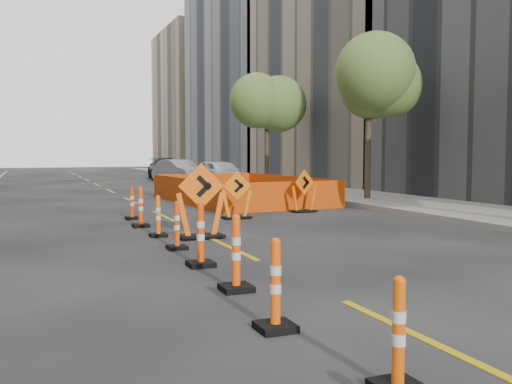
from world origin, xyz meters
name	(u,v)px	position (x,y,z in m)	size (l,w,h in m)	color
ground_plane	(326,293)	(0.00, 0.00, 0.00)	(140.00, 140.00, 0.00)	black
sidewalk_right	(380,200)	(9.00, 12.00, 0.07)	(4.00, 90.00, 0.15)	gray
bld_right_c	(382,71)	(17.00, 23.80, 7.00)	(12.00, 16.00, 14.00)	gray
bld_right_d	(276,61)	(17.00, 40.20, 10.00)	(12.00, 18.00, 20.00)	gray
bld_right_e	(214,101)	(17.00, 58.60, 8.00)	(12.00, 14.00, 16.00)	tan
tree_r_b	(369,84)	(8.40, 12.00, 4.53)	(2.80, 2.80, 5.95)	#382B1E
tree_r_c	(267,104)	(8.40, 22.00, 4.53)	(2.80, 2.80, 5.95)	#382B1E
channelizer_1	(399,334)	(-1.03, -3.06, 0.47)	(0.37, 0.37, 0.95)	#E35209
channelizer_2	(276,284)	(-1.30, -1.25, 0.51)	(0.40, 0.40, 1.01)	#FA510A
channelizer_3	(236,253)	(-1.10, 0.56, 0.54)	(0.42, 0.42, 1.07)	#FF4E0A
channelizer_4	(201,234)	(-1.08, 2.37, 0.55)	(0.43, 0.43, 1.10)	#ED4009
channelizer_5	(177,225)	(-1.04, 4.19, 0.48)	(0.38, 0.38, 0.97)	#DA4209
channelizer_6	(158,216)	(-1.02, 6.00, 0.47)	(0.37, 0.37, 0.95)	#FB660A
channelizer_7	(141,207)	(-1.09, 7.81, 0.52)	(0.41, 0.41, 1.05)	#FF430A
channelizer_8	(132,203)	(-1.00, 9.62, 0.48)	(0.37, 0.37, 0.95)	#DB3C09
chevron_sign_left	(201,201)	(-0.19, 5.40, 0.84)	(1.12, 0.67, 1.68)	#FF5C0A
chevron_sign_center	(237,195)	(1.83, 8.64, 0.68)	(0.91, 0.55, 1.37)	orange
chevron_sign_right	(304,191)	(4.44, 9.56, 0.68)	(0.91, 0.55, 1.37)	#FF620A
safety_fence	(239,189)	(3.82, 13.95, 0.48)	(4.54, 7.72, 0.97)	red
parked_car_near	(220,174)	(5.73, 22.07, 0.77)	(1.82, 4.52, 1.54)	silver
parked_car_mid	(179,171)	(5.04, 28.08, 0.73)	(1.55, 4.45, 1.46)	gray
parked_car_far	(164,168)	(5.29, 33.51, 0.76)	(2.13, 5.23, 1.52)	black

